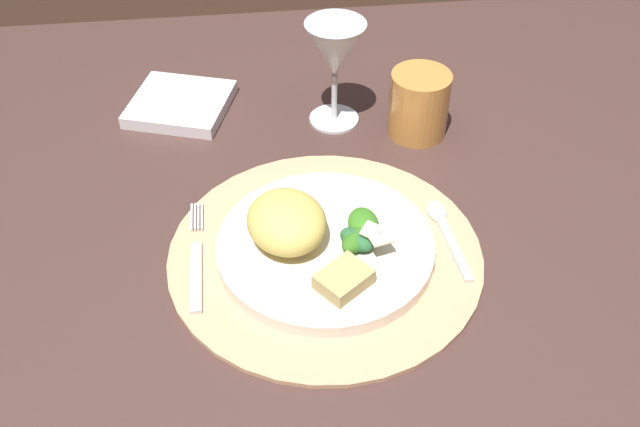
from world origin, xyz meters
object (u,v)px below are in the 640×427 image
object	(u,v)px
fork	(196,260)
amber_tumbler	(419,104)
dining_table	(337,274)
dinner_plate	(325,247)
spoon	(444,227)
napkin	(180,104)
wine_glass	(335,53)

from	to	relation	value
fork	amber_tumbler	distance (m)	0.37
dining_table	dinner_plate	xyz separation A→B (m)	(-0.03, -0.12, 0.18)
dining_table	amber_tumbler	world-z (taller)	amber_tumbler
amber_tumbler	spoon	bearing A→B (deg)	-93.13
fork	napkin	xyz separation A→B (m)	(-0.02, 0.31, 0.00)
napkin	wine_glass	world-z (taller)	wine_glass
dinner_plate	fork	distance (m)	0.14
dinner_plate	wine_glass	distance (m)	0.28
wine_glass	amber_tumbler	size ratio (longest dim) A/B	1.65
spoon	napkin	bearing A→B (deg)	136.86
spoon	wine_glass	world-z (taller)	wine_glass
dining_table	spoon	world-z (taller)	spoon
dining_table	napkin	distance (m)	0.33
dining_table	wine_glass	xyz separation A→B (m)	(0.01, 0.14, 0.27)
dining_table	wine_glass	world-z (taller)	wine_glass
wine_glass	amber_tumbler	world-z (taller)	wine_glass
dinner_plate	napkin	world-z (taller)	dinner_plate
dinner_plate	wine_glass	world-z (taller)	wine_glass
fork	spoon	size ratio (longest dim) A/B	1.27
dining_table	fork	size ratio (longest dim) A/B	8.11
spoon	amber_tumbler	bearing A→B (deg)	86.87
dining_table	spoon	distance (m)	0.22
fork	wine_glass	bearing A→B (deg)	53.88
dinner_plate	spoon	bearing A→B (deg)	9.08
spoon	fork	bearing A→B (deg)	-175.96
napkin	amber_tumbler	distance (m)	0.34
wine_glass	dining_table	bearing A→B (deg)	-94.90
wine_glass	amber_tumbler	distance (m)	0.13
napkin	amber_tumbler	bearing A→B (deg)	-16.08
napkin	wine_glass	distance (m)	0.24
fork	amber_tumbler	xyz separation A→B (m)	(0.30, 0.22, 0.04)
wine_glass	dinner_plate	bearing A→B (deg)	-99.77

